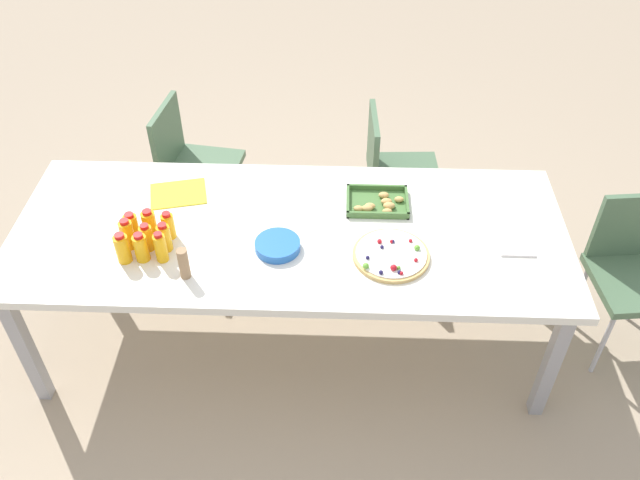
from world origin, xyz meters
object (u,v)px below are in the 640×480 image
at_px(juice_bottle_8, 168,226).
at_px(plate_stack, 278,246).
at_px(chair_far_left, 190,160).
at_px(juice_bottle_6, 132,226).
at_px(juice_bottle_1, 141,248).
at_px(juice_bottle_7, 150,224).
at_px(cardboard_tube, 184,264).
at_px(snack_tray, 378,203).
at_px(juice_bottle_0, 123,248).
at_px(juice_bottle_3, 127,234).
at_px(juice_bottle_5, 164,237).
at_px(fruit_pizza, 391,255).
at_px(juice_bottle_4, 147,238).
at_px(juice_bottle_2, 161,247).
at_px(party_table, 290,238).
at_px(chair_end, 634,265).
at_px(napkin_stack, 515,244).
at_px(chair_far_right, 392,168).
at_px(paper_folder, 178,194).

relative_size(juice_bottle_8, plate_stack, 0.68).
distance_m(chair_far_left, juice_bottle_6, 0.97).
height_order(chair_far_left, juice_bottle_1, juice_bottle_1).
height_order(juice_bottle_7, cardboard_tube, cardboard_tube).
bearing_deg(juice_bottle_7, chair_far_left, 91.81).
xyz_separation_m(chair_far_left, snack_tray, (1.04, -0.66, 0.25)).
height_order(chair_far_left, snack_tray, chair_far_left).
height_order(juice_bottle_0, plate_stack, juice_bottle_0).
relative_size(juice_bottle_1, plate_stack, 0.71).
bearing_deg(chair_far_left, juice_bottle_3, 5.41).
bearing_deg(chair_far_left, juice_bottle_7, 10.07).
distance_m(juice_bottle_0, snack_tray, 1.16).
xyz_separation_m(juice_bottle_5, fruit_pizza, (0.97, -0.02, -0.05)).
distance_m(juice_bottle_1, juice_bottle_7, 0.15).
height_order(juice_bottle_4, juice_bottle_5, juice_bottle_5).
height_order(juice_bottle_2, juice_bottle_7, juice_bottle_2).
height_order(juice_bottle_0, juice_bottle_1, juice_bottle_0).
height_order(party_table, plate_stack, plate_stack).
bearing_deg(juice_bottle_4, chair_end, 5.66).
bearing_deg(snack_tray, juice_bottle_2, -156.73).
bearing_deg(napkin_stack, juice_bottle_2, -174.59).
bearing_deg(juice_bottle_0, chair_far_right, 41.05).
xyz_separation_m(chair_far_right, napkin_stack, (0.48, -0.89, 0.24)).
distance_m(juice_bottle_6, napkin_stack, 1.68).
bearing_deg(juice_bottle_5, chair_far_left, 96.42).
height_order(chair_end, juice_bottle_5, juice_bottle_5).
distance_m(juice_bottle_0, plate_stack, 0.65).
relative_size(chair_far_left, chair_far_right, 1.00).
bearing_deg(plate_stack, juice_bottle_3, -179.34).
bearing_deg(juice_bottle_3, juice_bottle_2, -25.41).
bearing_deg(juice_bottle_7, napkin_stack, -0.24).
height_order(chair_end, napkin_stack, chair_end).
height_order(chair_far_left, juice_bottle_6, juice_bottle_6).
xyz_separation_m(juice_bottle_6, napkin_stack, (1.68, 0.00, -0.06)).
distance_m(chair_far_left, chair_end, 2.39).
bearing_deg(paper_folder, juice_bottle_5, -86.20).
height_order(party_table, cardboard_tube, cardboard_tube).
xyz_separation_m(chair_far_right, plate_stack, (-0.56, -0.95, 0.26)).
height_order(juice_bottle_8, napkin_stack, juice_bottle_8).
bearing_deg(paper_folder, juice_bottle_1, -97.56).
bearing_deg(juice_bottle_6, plate_stack, -5.02).
relative_size(juice_bottle_1, juice_bottle_6, 1.07).
distance_m(juice_bottle_3, juice_bottle_4, 0.08).
distance_m(juice_bottle_5, juice_bottle_6, 0.18).
bearing_deg(juice_bottle_7, plate_stack, -6.77).
xyz_separation_m(chair_end, juice_bottle_4, (-2.23, -0.22, 0.30)).
bearing_deg(chair_end, juice_bottle_3, -0.99).
distance_m(juice_bottle_7, cardboard_tube, 0.32).
bearing_deg(juice_bottle_2, party_table, 22.33).
xyz_separation_m(chair_far_left, juice_bottle_5, (0.11, -1.00, 0.30)).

